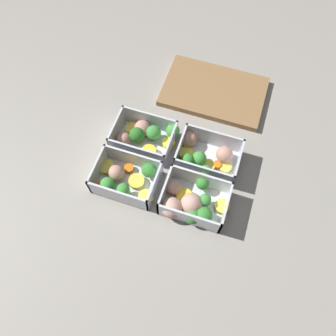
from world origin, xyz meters
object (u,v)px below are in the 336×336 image
(container_near_right, at_px, (191,203))
(container_far_left, at_px, (145,136))
(container_near_left, at_px, (126,179))
(container_far_right, at_px, (205,156))

(container_near_right, distance_m, container_far_left, 0.21)
(container_near_left, xyz_separation_m, container_far_right, (0.16, 0.12, 0.00))
(container_near_left, bearing_deg, container_far_left, 88.45)
(container_near_left, relative_size, container_near_right, 1.00)
(container_near_left, bearing_deg, container_near_right, -3.37)
(container_near_left, height_order, container_far_right, same)
(container_near_left, xyz_separation_m, container_near_right, (0.17, -0.01, 0.00))
(container_near_right, height_order, container_far_left, same)
(container_near_right, bearing_deg, container_far_left, 140.04)
(container_far_left, distance_m, container_far_right, 0.16)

